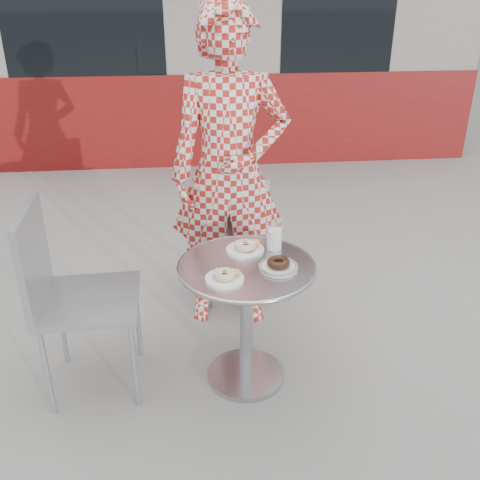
{
  "coord_description": "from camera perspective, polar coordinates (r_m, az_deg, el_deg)",
  "views": [
    {
      "loc": [
        -0.23,
        -2.23,
        1.89
      ],
      "look_at": [
        0.01,
        0.11,
        0.75
      ],
      "focal_mm": 40.0,
      "sensor_mm": 36.0,
      "label": 1
    }
  ],
  "objects": [
    {
      "name": "plate_near",
      "position": [
        2.41,
        -1.6,
        -3.88
      ],
      "size": [
        0.18,
        0.18,
        0.05
      ],
      "rotation": [
        0.0,
        0.0,
        -0.13
      ],
      "color": "white",
      "rests_on": "bistro_table"
    },
    {
      "name": "chair_far",
      "position": [
        3.51,
        -1.23,
        -1.81
      ],
      "size": [
        0.49,
        0.49,
        0.83
      ],
      "rotation": [
        0.0,
        0.0,
        3.42
      ],
      "color": "#ADB0B5",
      "rests_on": "ground"
    },
    {
      "name": "chair_left",
      "position": [
        2.81,
        -15.59,
        -9.63
      ],
      "size": [
        0.49,
        0.48,
        0.99
      ],
      "rotation": [
        0.0,
        0.0,
        1.6
      ],
      "color": "#ADB0B5",
      "rests_on": "ground"
    },
    {
      "name": "storefront",
      "position": [
        7.8,
        -4.55,
        22.91
      ],
      "size": [
        6.02,
        4.55,
        3.0
      ],
      "color": "gray",
      "rests_on": "ground"
    },
    {
      "name": "ground",
      "position": [
        2.93,
        0.04,
        -14.22
      ],
      "size": [
        60.0,
        60.0,
        0.0
      ],
      "primitive_type": "plane",
      "color": "gray",
      "rests_on": "ground"
    },
    {
      "name": "plate_far",
      "position": [
        2.66,
        0.62,
        -0.77
      ],
      "size": [
        0.19,
        0.19,
        0.05
      ],
      "rotation": [
        0.0,
        0.0,
        0.02
      ],
      "color": "white",
      "rests_on": "bistro_table"
    },
    {
      "name": "milk_cup",
      "position": [
        2.67,
        3.68,
        0.2
      ],
      "size": [
        0.08,
        0.08,
        0.13
      ],
      "rotation": [
        0.0,
        0.0,
        -0.28
      ],
      "color": "white",
      "rests_on": "bistro_table"
    },
    {
      "name": "plate_checker",
      "position": [
        2.51,
        4.11,
        -2.71
      ],
      "size": [
        0.19,
        0.19,
        0.05
      ],
      "rotation": [
        0.0,
        0.0,
        -0.31
      ],
      "color": "white",
      "rests_on": "bistro_table"
    },
    {
      "name": "seated_person",
      "position": [
        3.02,
        -1.14,
        7.08
      ],
      "size": [
        0.69,
        0.47,
        1.83
      ],
      "primitive_type": "imported",
      "rotation": [
        0.0,
        0.0,
        -0.05
      ],
      "color": "#AB211A",
      "rests_on": "ground"
    },
    {
      "name": "bistro_table",
      "position": [
        2.63,
        0.69,
        -5.81
      ],
      "size": [
        0.67,
        0.67,
        0.68
      ],
      "rotation": [
        0.0,
        0.0,
        -0.1
      ],
      "color": "silver",
      "rests_on": "ground"
    }
  ]
}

